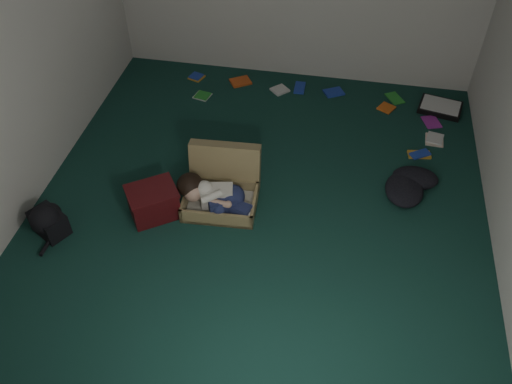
% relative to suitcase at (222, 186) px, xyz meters
% --- Properties ---
extents(floor, '(4.50, 4.50, 0.00)m').
position_rel_suitcase_xyz_m(floor, '(0.35, -0.07, -0.14)').
color(floor, '#13372F').
rests_on(floor, ground).
extents(wall_front, '(4.50, 0.00, 4.50)m').
position_rel_suitcase_xyz_m(wall_front, '(0.35, -2.32, 1.16)').
color(wall_front, silver).
rests_on(wall_front, ground).
extents(wall_left, '(0.00, 4.50, 4.50)m').
position_rel_suitcase_xyz_m(wall_left, '(-1.65, -0.07, 1.16)').
color(wall_left, silver).
rests_on(wall_left, ground).
extents(suitcase, '(0.68, 0.66, 0.47)m').
position_rel_suitcase_xyz_m(suitcase, '(0.00, 0.00, 0.00)').
color(suitcase, '#958252').
rests_on(suitcase, floor).
extents(person, '(0.70, 0.33, 0.29)m').
position_rel_suitcase_xyz_m(person, '(-0.03, -0.16, 0.04)').
color(person, silver).
rests_on(person, suitcase).
extents(maroon_bin, '(0.53, 0.51, 0.29)m').
position_rel_suitcase_xyz_m(maroon_bin, '(-0.54, -0.31, 0.00)').
color(maroon_bin, '#460E11').
rests_on(maroon_bin, floor).
extents(backpack, '(0.48, 0.45, 0.23)m').
position_rel_suitcase_xyz_m(backpack, '(-1.35, -0.67, -0.03)').
color(backpack, black).
rests_on(backpack, floor).
extents(clothing_pile, '(0.55, 0.49, 0.15)m').
position_rel_suitcase_xyz_m(clothing_pile, '(1.64, 0.40, -0.06)').
color(clothing_pile, black).
rests_on(clothing_pile, floor).
extents(paper_tray, '(0.50, 0.42, 0.06)m').
position_rel_suitcase_xyz_m(paper_tray, '(2.02, 1.76, -0.11)').
color(paper_tray, black).
rests_on(paper_tray, floor).
extents(book_scatter, '(3.00, 1.17, 0.02)m').
position_rel_suitcase_xyz_m(book_scatter, '(0.89, 1.64, -0.13)').
color(book_scatter, gold).
rests_on(book_scatter, floor).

